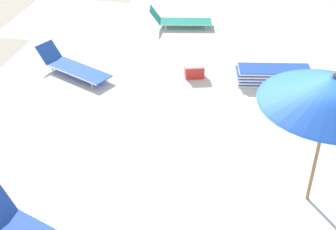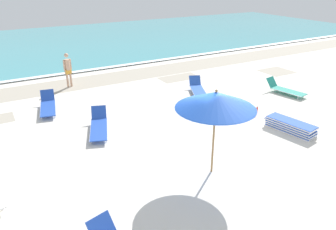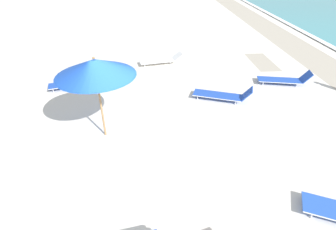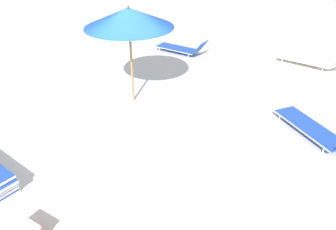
% 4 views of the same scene
% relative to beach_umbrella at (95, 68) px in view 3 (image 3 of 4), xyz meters
% --- Properties ---
extents(ground_plane, '(60.00, 60.00, 0.16)m').
position_rel_beach_umbrella_xyz_m(ground_plane, '(0.79, 1.10, -2.36)').
color(ground_plane, silver).
extents(beach_umbrella, '(2.25, 2.25, 2.59)m').
position_rel_beach_umbrella_xyz_m(beach_umbrella, '(0.00, 0.00, 0.00)').
color(beach_umbrella, '#9E7547').
rests_on(beach_umbrella, ground_plane).
extents(sun_lounger_beside_umbrella, '(1.03, 2.29, 0.50)m').
position_rel_beach_umbrella_xyz_m(sun_lounger_beside_umbrella, '(-6.03, 2.05, -2.07)').
color(sun_lounger_beside_umbrella, white).
rests_on(sun_lounger_beside_umbrella, ground_plane).
extents(sun_lounger_near_water_left, '(1.32, 2.30, 0.62)m').
position_rel_beach_umbrella_xyz_m(sun_lounger_near_water_left, '(-2.02, 4.30, -2.06)').
color(sun_lounger_near_water_left, blue).
rests_on(sun_lounger_near_water_left, ground_plane).
extents(sun_lounger_near_water_right, '(1.02, 2.23, 0.62)m').
position_rel_beach_umbrella_xyz_m(sun_lounger_near_water_right, '(-3.27, 7.33, -2.06)').
color(sun_lounger_near_water_right, blue).
rests_on(sun_lounger_near_water_right, ground_plane).
extents(sun_lounger_mid_beach_pair_a, '(1.10, 2.06, 0.63)m').
position_rel_beach_umbrella_xyz_m(sun_lounger_mid_beach_pair_a, '(-3.58, -1.80, -2.06)').
color(sun_lounger_mid_beach_pair_a, blue).
rests_on(sun_lounger_mid_beach_pair_a, ground_plane).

